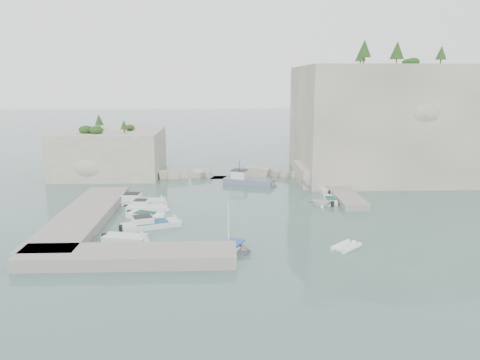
{
  "coord_description": "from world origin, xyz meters",
  "views": [
    {
      "loc": [
        -2.07,
        -49.51,
        14.94
      ],
      "look_at": [
        0.0,
        6.0,
        3.0
      ],
      "focal_mm": 35.0,
      "sensor_mm": 36.0,
      "label": 1
    }
  ],
  "objects_px": {
    "motorboat_e": "(125,241)",
    "work_boat": "(249,184)",
    "rowboat": "(229,251)",
    "tender_east_a": "(321,206)",
    "motorboat_d": "(152,227)",
    "tender_east_b": "(330,203)",
    "tender_east_d": "(317,190)",
    "inflatable_dinghy": "(346,248)",
    "motorboat_a": "(140,204)",
    "motorboat_c": "(146,218)",
    "motorboat_b": "(147,211)",
    "tender_east_c": "(324,191)"
  },
  "relations": [
    {
      "from": "motorboat_d",
      "to": "rowboat",
      "type": "height_order",
      "value": "motorboat_d"
    },
    {
      "from": "work_boat",
      "to": "tender_east_c",
      "type": "bearing_deg",
      "value": -3.51
    },
    {
      "from": "motorboat_b",
      "to": "inflatable_dinghy",
      "type": "xyz_separation_m",
      "value": [
        19.99,
        -13.25,
        0.0
      ]
    },
    {
      "from": "work_boat",
      "to": "motorboat_a",
      "type": "bearing_deg",
      "value": -122.8
    },
    {
      "from": "motorboat_a",
      "to": "motorboat_e",
      "type": "bearing_deg",
      "value": -82.28
    },
    {
      "from": "work_boat",
      "to": "motorboat_b",
      "type": "bearing_deg",
      "value": -112.23
    },
    {
      "from": "motorboat_e",
      "to": "tender_east_b",
      "type": "relative_size",
      "value": 1.15
    },
    {
      "from": "motorboat_a",
      "to": "motorboat_b",
      "type": "height_order",
      "value": "same"
    },
    {
      "from": "motorboat_d",
      "to": "tender_east_a",
      "type": "relative_size",
      "value": 2.3
    },
    {
      "from": "rowboat",
      "to": "tender_east_b",
      "type": "xyz_separation_m",
      "value": [
        12.83,
        16.43,
        0.0
      ]
    },
    {
      "from": "motorboat_b",
      "to": "work_boat",
      "type": "bearing_deg",
      "value": 53.11
    },
    {
      "from": "tender_east_a",
      "to": "tender_east_b",
      "type": "bearing_deg",
      "value": -33.05
    },
    {
      "from": "motorboat_c",
      "to": "tender_east_b",
      "type": "xyz_separation_m",
      "value": [
        21.87,
        5.79,
        0.0
      ]
    },
    {
      "from": "inflatable_dinghy",
      "to": "motorboat_d",
      "type": "bearing_deg",
      "value": 116.24
    },
    {
      "from": "motorboat_d",
      "to": "tender_east_b",
      "type": "xyz_separation_m",
      "value": [
        20.72,
        9.18,
        0.0
      ]
    },
    {
      "from": "rowboat",
      "to": "inflatable_dinghy",
      "type": "relative_size",
      "value": 1.5
    },
    {
      "from": "motorboat_a",
      "to": "motorboat_e",
      "type": "height_order",
      "value": "motorboat_a"
    },
    {
      "from": "motorboat_e",
      "to": "tender_east_d",
      "type": "bearing_deg",
      "value": 52.92
    },
    {
      "from": "motorboat_a",
      "to": "motorboat_b",
      "type": "xyz_separation_m",
      "value": [
        1.38,
        -3.19,
        0.0
      ]
    },
    {
      "from": "motorboat_c",
      "to": "work_boat",
      "type": "bearing_deg",
      "value": 77.8
    },
    {
      "from": "tender_east_d",
      "to": "motorboat_c",
      "type": "bearing_deg",
      "value": 132.4
    },
    {
      "from": "motorboat_a",
      "to": "rowboat",
      "type": "bearing_deg",
      "value": -53.85
    },
    {
      "from": "motorboat_d",
      "to": "tender_east_c",
      "type": "distance_m",
      "value": 26.14
    },
    {
      "from": "rowboat",
      "to": "work_boat",
      "type": "distance_m",
      "value": 27.26
    },
    {
      "from": "inflatable_dinghy",
      "to": "motorboat_e",
      "type": "bearing_deg",
      "value": 128.92
    },
    {
      "from": "inflatable_dinghy",
      "to": "motorboat_c",
      "type": "bearing_deg",
      "value": 109.03
    },
    {
      "from": "motorboat_b",
      "to": "work_boat",
      "type": "height_order",
      "value": "work_boat"
    },
    {
      "from": "motorboat_d",
      "to": "work_boat",
      "type": "height_order",
      "value": "work_boat"
    },
    {
      "from": "tender_east_a",
      "to": "work_boat",
      "type": "bearing_deg",
      "value": 46.61
    },
    {
      "from": "motorboat_a",
      "to": "tender_east_b",
      "type": "relative_size",
      "value": 1.79
    },
    {
      "from": "rowboat",
      "to": "motorboat_b",
      "type": "bearing_deg",
      "value": 60.42
    },
    {
      "from": "motorboat_b",
      "to": "tender_east_a",
      "type": "bearing_deg",
      "value": 10.26
    },
    {
      "from": "motorboat_a",
      "to": "motorboat_c",
      "type": "xyz_separation_m",
      "value": [
        1.72,
        -6.15,
        0.0
      ]
    },
    {
      "from": "motorboat_e",
      "to": "work_boat",
      "type": "xyz_separation_m",
      "value": [
        13.03,
        23.93,
        0.0
      ]
    },
    {
      "from": "rowboat",
      "to": "tender_east_a",
      "type": "height_order",
      "value": "tender_east_a"
    },
    {
      "from": "motorboat_a",
      "to": "tender_east_a",
      "type": "bearing_deg",
      "value": -1.06
    },
    {
      "from": "motorboat_c",
      "to": "tender_east_c",
      "type": "relative_size",
      "value": 0.93
    },
    {
      "from": "motorboat_d",
      "to": "tender_east_d",
      "type": "bearing_deg",
      "value": 16.59
    },
    {
      "from": "motorboat_e",
      "to": "motorboat_d",
      "type": "bearing_deg",
      "value": 76.59
    },
    {
      "from": "motorboat_c",
      "to": "motorboat_d",
      "type": "xyz_separation_m",
      "value": [
        1.15,
        -3.4,
        0.0
      ]
    },
    {
      "from": "tender_east_c",
      "to": "motorboat_c",
      "type": "bearing_deg",
      "value": 112.62
    },
    {
      "from": "work_boat",
      "to": "motorboat_e",
      "type": "bearing_deg",
      "value": -97.55
    },
    {
      "from": "motorboat_c",
      "to": "rowboat",
      "type": "xyz_separation_m",
      "value": [
        9.04,
        -10.65,
        0.0
      ]
    },
    {
      "from": "tender_east_a",
      "to": "motorboat_b",
      "type": "bearing_deg",
      "value": 106.57
    },
    {
      "from": "motorboat_b",
      "to": "motorboat_d",
      "type": "xyz_separation_m",
      "value": [
        1.48,
        -6.36,
        0.0
      ]
    },
    {
      "from": "motorboat_b",
      "to": "motorboat_d",
      "type": "bearing_deg",
      "value": -70.51
    },
    {
      "from": "motorboat_b",
      "to": "motorboat_e",
      "type": "distance_m",
      "value": 10.49
    },
    {
      "from": "motorboat_c",
      "to": "tender_east_d",
      "type": "bearing_deg",
      "value": 55.02
    },
    {
      "from": "tender_east_b",
      "to": "tender_east_d",
      "type": "height_order",
      "value": "tender_east_d"
    },
    {
      "from": "tender_east_d",
      "to": "motorboat_d",
      "type": "bearing_deg",
      "value": 140.15
    }
  ]
}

